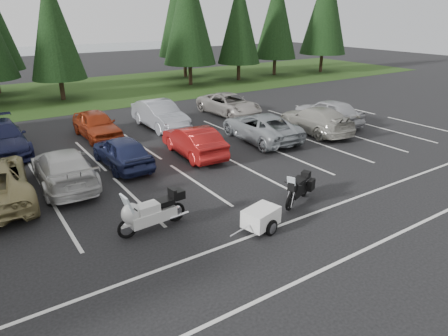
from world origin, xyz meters
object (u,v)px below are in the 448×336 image
car_near_7 (315,120)px  car_far_3 (160,115)px  car_near_5 (194,141)px  cargo_trailer (261,219)px  car_far_1 (1,138)px  car_far_4 (229,104)px  car_far_2 (97,125)px  car_near_3 (64,168)px  touring_motorcycle (152,209)px  car_near_6 (260,127)px  car_near_8 (328,112)px  adventure_motorcycle (298,187)px  car_near_4 (122,151)px

car_near_7 → car_far_3: (-7.11, 5.85, 0.06)m
car_near_5 → cargo_trailer: size_ratio=2.65×
car_far_1 → car_near_5: bearing=-37.4°
car_near_5 → car_far_4: bearing=-132.8°
car_far_4 → cargo_trailer: car_far_4 is taller
cargo_trailer → car_near_5: bearing=62.5°
car_far_1 → car_far_2: car_far_1 is taller
car_near_3 → car_far_2: car_far_2 is taller
touring_motorcycle → car_near_6: bearing=28.3°
car_near_8 → car_far_2: car_near_8 is taller
car_near_7 → adventure_motorcycle: car_near_7 is taller
car_near_6 → cargo_trailer: bearing=55.0°
car_far_1 → cargo_trailer: bearing=-66.9°
car_near_7 → car_far_2: size_ratio=1.17×
car_near_6 → car_far_3: 6.33m
touring_motorcycle → adventure_motorcycle: (5.22, -1.19, -0.09)m
car_near_5 → car_far_4: 8.54m
car_near_6 → car_far_2: bearing=-32.9°
car_far_2 → car_near_6: bearing=-37.6°
car_near_7 → car_near_8: car_near_8 is taller
car_near_4 → car_near_8: size_ratio=0.91×
adventure_motorcycle → car_far_3: bearing=65.4°
car_far_4 → cargo_trailer: 15.57m
car_near_3 → car_far_3: 8.95m
car_near_4 → cargo_trailer: size_ratio=2.53×
car_near_3 → car_near_4: size_ratio=1.20×
car_far_3 → adventure_motorcycle: car_far_3 is taller
car_far_3 → cargo_trailer: 13.20m
car_far_4 → adventure_motorcycle: car_far_4 is taller
cargo_trailer → car_far_3: bearing=64.6°
car_far_1 → car_far_3: bearing=-2.5°
car_far_3 → car_near_5: bearing=-98.9°
car_near_4 → car_far_2: car_far_2 is taller
car_far_1 → cargo_trailer: 14.39m
car_near_6 → car_near_8: bearing=-174.0°
car_near_6 → cargo_trailer: 9.82m
car_far_1 → adventure_motorcycle: 14.85m
car_near_8 → cargo_trailer: size_ratio=2.78×
car_far_2 → touring_motorcycle: bearing=-99.7°
car_far_1 → touring_motorcycle: 11.54m
car_near_8 → car_far_2: size_ratio=1.06×
car_far_2 → car_far_3: car_far_3 is taller
car_near_3 → car_near_8: size_ratio=1.09×
touring_motorcycle → car_near_8: bearing=18.1°
car_near_7 → touring_motorcycle: 13.58m
car_near_7 → car_far_3: size_ratio=1.05×
car_far_4 → touring_motorcycle: 15.74m
cargo_trailer → adventure_motorcycle: size_ratio=0.78×
car_near_7 → car_far_4: bearing=-68.7°
car_near_7 → car_near_4: bearing=1.3°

